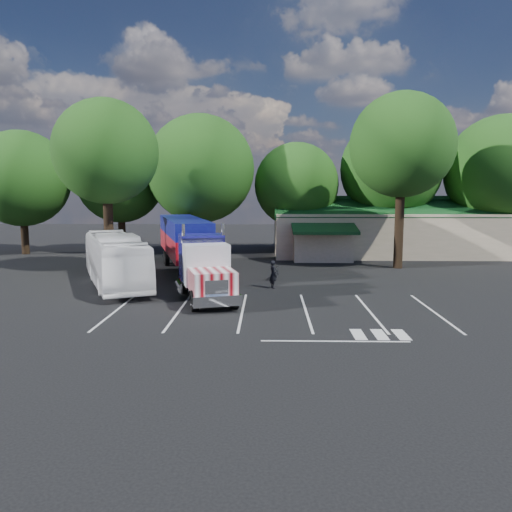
{
  "coord_description": "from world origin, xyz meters",
  "views": [
    {
      "loc": [
        1.26,
        -30.52,
        6.01
      ],
      "look_at": [
        0.54,
        0.17,
        2.0
      ],
      "focal_mm": 35.0,
      "sensor_mm": 36.0,
      "label": 1
    }
  ],
  "objects_px": {
    "woman": "(273,274)",
    "bicycle": "(275,272)",
    "semi_truck": "(189,244)",
    "tour_bus": "(115,260)",
    "silver_sedan": "(317,251)"
  },
  "relations": [
    {
      "from": "semi_truck",
      "to": "bicycle",
      "type": "distance_m",
      "value": 6.38
    },
    {
      "from": "bicycle",
      "to": "tour_bus",
      "type": "distance_m",
      "value": 10.57
    },
    {
      "from": "woman",
      "to": "bicycle",
      "type": "xyz_separation_m",
      "value": [
        0.2,
        3.01,
        -0.37
      ]
    },
    {
      "from": "semi_truck",
      "to": "woman",
      "type": "height_order",
      "value": "semi_truck"
    },
    {
      "from": "woman",
      "to": "silver_sedan",
      "type": "xyz_separation_m",
      "value": [
        4.12,
        14.0,
        -0.2
      ]
    },
    {
      "from": "silver_sedan",
      "to": "woman",
      "type": "bearing_deg",
      "value": 155.8
    },
    {
      "from": "tour_bus",
      "to": "woman",
      "type": "bearing_deg",
      "value": -28.93
    },
    {
      "from": "semi_truck",
      "to": "silver_sedan",
      "type": "xyz_separation_m",
      "value": [
        9.96,
        10.16,
        -1.69
      ]
    },
    {
      "from": "semi_truck",
      "to": "tour_bus",
      "type": "distance_m",
      "value": 5.23
    },
    {
      "from": "woman",
      "to": "semi_truck",
      "type": "bearing_deg",
      "value": 37.19
    },
    {
      "from": "woman",
      "to": "bicycle",
      "type": "distance_m",
      "value": 3.04
    },
    {
      "from": "woman",
      "to": "silver_sedan",
      "type": "distance_m",
      "value": 14.59
    },
    {
      "from": "semi_truck",
      "to": "tour_bus",
      "type": "relative_size",
      "value": 1.67
    },
    {
      "from": "woman",
      "to": "bicycle",
      "type": "bearing_deg",
      "value": -23.31
    },
    {
      "from": "silver_sedan",
      "to": "tour_bus",
      "type": "bearing_deg",
      "value": 124.94
    }
  ]
}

